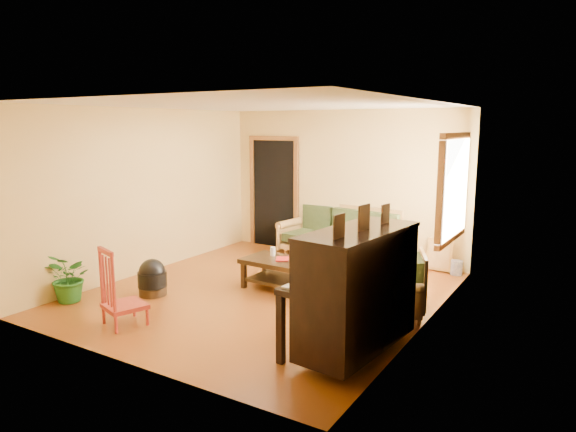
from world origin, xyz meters
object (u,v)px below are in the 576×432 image
Objects in this scene: armchair at (395,284)px; piano at (357,293)px; red_chair at (124,286)px; coffee_table at (284,275)px; ceramic_crock at (457,268)px; potted_plant at (70,278)px; footstool at (152,282)px; sofa at (339,235)px.

piano is (0.05, -1.26, 0.25)m from armchair.
piano is 1.58× the size of red_chair.
coffee_table is at bearing 85.35° from red_chair.
red_chair is 4.11× the size of ceramic_crock.
potted_plant is at bearing -178.22° from armchair.
red_chair is at bearing -166.24° from armchair.
footstool is at bearing -136.66° from ceramic_crock.
piano is 3.73× the size of footstool.
sofa is 2.70× the size of armchair.
sofa is 1.84m from coffee_table.
red_chair reaches higher than coffee_table.
piano reaches higher than footstool.
red_chair is at bearing -60.97° from footstool.
potted_plant is (-1.25, 0.17, -0.14)m from red_chair.
armchair is 0.86× the size of red_chair.
ceramic_crock is at bearing 74.32° from red_chair.
coffee_table is at bearing 147.24° from piano.
piano reaches higher than red_chair.
armchair is at bearing 17.72° from footstool.
sofa is 3.31m from footstool.
coffee_table is 3.00× the size of footstool.
sofa is 2.01m from ceramic_crock.
footstool is (-3.14, -1.00, -0.22)m from armchair.
footstool is at bearing 137.98° from red_chair.
red_chair reaches higher than footstool.
footstool is (-1.42, -2.98, -0.28)m from sofa.
piano is at bearing 33.43° from red_chair.
piano is at bearing 7.51° from potted_plant.
potted_plant reaches higher than footstool.
armchair is (1.70, -0.15, 0.19)m from coffee_table.
armchair is at bearing 98.39° from piano.
footstool reaches higher than ceramic_crock.
piano reaches higher than armchair.
piano is at bearing -38.95° from coffee_table.
coffee_table is 2.31m from red_chair.
red_chair reaches higher than sofa.
sofa is 9.57× the size of ceramic_crock.
armchair is 3.26m from red_chair.
footstool is 0.59× the size of potted_plant.
armchair is at bearing -5.09° from coffee_table.
ceramic_crock is at bearing 44.01° from potted_plant.
sofa is at bearing 96.08° from red_chair.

